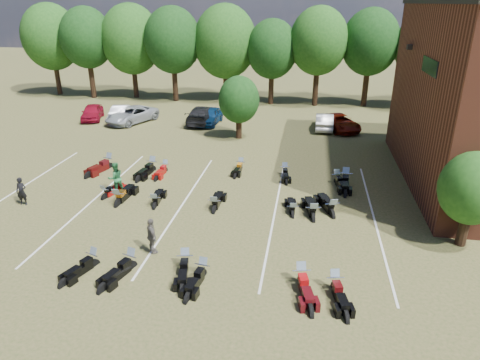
% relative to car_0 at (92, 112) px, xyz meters
% --- Properties ---
extents(ground, '(160.00, 160.00, 0.00)m').
position_rel_car_0_xyz_m(ground, '(16.34, -19.08, -0.69)').
color(ground, brown).
rests_on(ground, ground).
extents(car_0, '(2.74, 4.35, 1.38)m').
position_rel_car_0_xyz_m(car_0, '(0.00, 0.00, 0.00)').
color(car_0, maroon).
rests_on(car_0, ground).
extents(car_1, '(1.92, 4.13, 1.31)m').
position_rel_car_0_xyz_m(car_1, '(2.54, 0.85, -0.04)').
color(car_1, silver).
rests_on(car_1, ground).
extents(car_2, '(4.23, 5.66, 1.43)m').
position_rel_car_0_xyz_m(car_2, '(4.05, -0.46, 0.02)').
color(car_2, '#93979B').
rests_on(car_2, ground).
extents(car_3, '(2.14, 5.20, 1.51)m').
position_rel_car_0_xyz_m(car_3, '(10.33, 0.48, 0.06)').
color(car_3, black).
rests_on(car_3, ground).
extents(car_4, '(1.95, 4.34, 1.45)m').
position_rel_car_0_xyz_m(car_4, '(11.06, 0.21, 0.03)').
color(car_4, navy).
rests_on(car_4, ground).
extents(car_5, '(1.48, 4.15, 1.36)m').
position_rel_car_0_xyz_m(car_5, '(21.11, 0.22, -0.01)').
color(car_5, beige).
rests_on(car_5, ground).
extents(car_6, '(3.88, 5.18, 1.31)m').
position_rel_car_0_xyz_m(car_6, '(22.40, 0.10, -0.04)').
color(car_6, '#601005').
rests_on(car_6, ground).
extents(car_7, '(3.32, 5.85, 1.60)m').
position_rel_car_0_xyz_m(car_7, '(30.20, 0.58, 0.11)').
color(car_7, '#323236').
rests_on(car_7, ground).
extents(person_black, '(0.59, 0.42, 1.55)m').
position_rel_car_0_xyz_m(person_black, '(4.92, -17.52, 0.08)').
color(person_black, black).
rests_on(person_black, ground).
extents(person_green, '(1.13, 1.12, 1.84)m').
position_rel_car_0_xyz_m(person_green, '(9.23, -15.26, 0.23)').
color(person_green, '#296D39').
rests_on(person_green, ground).
extents(person_grey, '(0.91, 1.01, 1.65)m').
position_rel_car_0_xyz_m(person_grey, '(13.44, -20.96, 0.13)').
color(person_grey, '#544E48').
rests_on(person_grey, ground).
extents(motorcycle_1, '(1.32, 2.17, 1.16)m').
position_rel_car_0_xyz_m(motorcycle_1, '(11.38, -22.35, -0.69)').
color(motorcycle_1, black).
rests_on(motorcycle_1, ground).
extents(motorcycle_2, '(1.34, 2.37, 1.26)m').
position_rel_car_0_xyz_m(motorcycle_2, '(12.97, -22.27, -0.69)').
color(motorcycle_2, black).
rests_on(motorcycle_2, ground).
extents(motorcycle_3, '(0.94, 2.16, 1.16)m').
position_rel_car_0_xyz_m(motorcycle_3, '(16.01, -22.35, -0.69)').
color(motorcycle_3, black).
rests_on(motorcycle_3, ground).
extents(motorcycle_4, '(1.11, 2.29, 1.22)m').
position_rel_car_0_xyz_m(motorcycle_4, '(15.16, -21.88, -0.69)').
color(motorcycle_4, black).
rests_on(motorcycle_4, ground).
extents(motorcycle_5, '(1.14, 2.28, 1.22)m').
position_rel_car_0_xyz_m(motorcycle_5, '(21.12, -22.40, -0.69)').
color(motorcycle_5, black).
rests_on(motorcycle_5, ground).
extents(motorcycle_6, '(1.25, 2.43, 1.30)m').
position_rel_car_0_xyz_m(motorcycle_6, '(19.86, -22.20, -0.69)').
color(motorcycle_6, '#3F090D').
rests_on(motorcycle_6, ground).
extents(motorcycle_7, '(1.25, 2.15, 1.14)m').
position_rel_car_0_xyz_m(motorcycle_7, '(8.89, -16.07, -0.69)').
color(motorcycle_7, maroon).
rests_on(motorcycle_7, ground).
extents(motorcycle_8, '(0.95, 2.55, 1.40)m').
position_rel_car_0_xyz_m(motorcycle_8, '(9.96, -16.77, -0.69)').
color(motorcycle_8, black).
rests_on(motorcycle_8, ground).
extents(motorcycle_9, '(0.88, 2.19, 1.19)m').
position_rel_car_0_xyz_m(motorcycle_9, '(12.01, -16.72, -0.69)').
color(motorcycle_9, black).
rests_on(motorcycle_9, ground).
extents(motorcycle_10, '(0.75, 2.29, 1.27)m').
position_rel_car_0_xyz_m(motorcycle_10, '(15.22, -16.66, -0.69)').
color(motorcycle_10, black).
rests_on(motorcycle_10, ground).
extents(motorcycle_11, '(0.94, 2.07, 1.11)m').
position_rel_car_0_xyz_m(motorcycle_11, '(19.26, -16.53, -0.69)').
color(motorcycle_11, black).
rests_on(motorcycle_11, ground).
extents(motorcycle_12, '(1.60, 2.64, 1.40)m').
position_rel_car_0_xyz_m(motorcycle_12, '(21.23, -16.19, -0.69)').
color(motorcycle_12, black).
rests_on(motorcycle_12, ground).
extents(motorcycle_13, '(1.19, 2.55, 1.37)m').
position_rel_car_0_xyz_m(motorcycle_13, '(20.28, -16.75, -0.69)').
color(motorcycle_13, black).
rests_on(motorcycle_13, ground).
extents(motorcycle_14, '(1.51, 2.65, 1.41)m').
position_rel_car_0_xyz_m(motorcycle_14, '(7.02, -11.60, -0.69)').
color(motorcycle_14, '#3D0908').
rests_on(motorcycle_14, ground).
extents(motorcycle_15, '(0.76, 2.04, 1.12)m').
position_rel_car_0_xyz_m(motorcycle_15, '(10.89, -11.67, -0.69)').
color(motorcycle_15, '#960E0A').
rests_on(motorcycle_15, ground).
extents(motorcycle_16, '(1.11, 2.55, 1.37)m').
position_rel_car_0_xyz_m(motorcycle_16, '(10.04, -11.68, -0.69)').
color(motorcycle_16, black).
rests_on(motorcycle_16, ground).
extents(motorcycle_17, '(0.79, 2.04, 1.12)m').
position_rel_car_0_xyz_m(motorcycle_17, '(15.61, -10.50, -0.69)').
color(motorcycle_17, black).
rests_on(motorcycle_17, ground).
extents(motorcycle_18, '(0.90, 2.06, 1.11)m').
position_rel_car_0_xyz_m(motorcycle_18, '(18.49, -10.96, -0.69)').
color(motorcycle_18, black).
rests_on(motorcycle_18, ground).
extents(motorcycle_19, '(1.23, 2.29, 1.22)m').
position_rel_car_0_xyz_m(motorcycle_19, '(21.66, -11.83, -0.69)').
color(motorcycle_19, black).
rests_on(motorcycle_19, ground).
extents(motorcycle_20, '(0.93, 2.52, 1.38)m').
position_rel_car_0_xyz_m(motorcycle_20, '(22.16, -11.78, -0.69)').
color(motorcycle_20, black).
rests_on(motorcycle_20, ground).
extents(tree_line, '(56.00, 6.00, 9.79)m').
position_rel_car_0_xyz_m(tree_line, '(15.34, 9.92, 5.62)').
color(tree_line, black).
rests_on(tree_line, ground).
extents(young_tree_near_building, '(2.80, 2.80, 4.16)m').
position_rel_car_0_xyz_m(young_tree_near_building, '(26.84, -18.08, 2.06)').
color(young_tree_near_building, black).
rests_on(young_tree_near_building, ground).
extents(young_tree_midfield, '(3.20, 3.20, 4.70)m').
position_rel_car_0_xyz_m(young_tree_midfield, '(14.34, -3.58, 2.40)').
color(young_tree_midfield, black).
rests_on(young_tree_midfield, ground).
extents(parking_lines, '(20.10, 14.00, 0.01)m').
position_rel_car_0_xyz_m(parking_lines, '(13.34, -16.08, -0.68)').
color(parking_lines, silver).
rests_on(parking_lines, ground).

